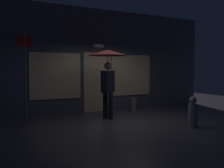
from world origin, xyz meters
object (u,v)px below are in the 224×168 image
street_sign_post (25,73)px  sidewalk_bollard (134,105)px  person_with_umbrella (108,64)px  fire_hydrant (193,113)px

street_sign_post → sidewalk_bollard: bearing=10.0°
person_with_umbrella → sidewalk_bollard: person_with_umbrella is taller
sidewalk_bollard → fire_hydrant: size_ratio=0.60×
sidewalk_bollard → fire_hydrant: 2.96m
fire_hydrant → sidewalk_bollard: bearing=90.8°
person_with_umbrella → sidewalk_bollard: 2.30m
person_with_umbrella → fire_hydrant: 2.94m
fire_hydrant → street_sign_post: bearing=150.8°
person_with_umbrella → street_sign_post: 2.50m
person_with_umbrella → fire_hydrant: person_with_umbrella is taller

